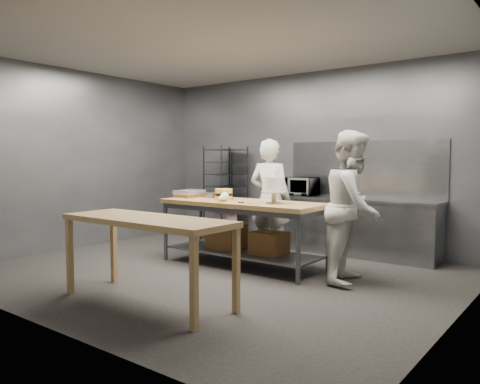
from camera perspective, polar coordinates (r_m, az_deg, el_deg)
The scene contains 16 objects.
ground at distance 6.35m, azimuth -2.93°, elevation -9.71°, with size 6.00×6.00×0.00m, color black.
back_wall at distance 8.23m, azimuth 8.42°, elevation 3.93°, with size 6.00×0.04×3.00m, color #4C4F54.
work_table at distance 6.61m, azimuth 0.34°, elevation -4.10°, with size 2.40×0.90×0.92m.
near_counter at distance 4.98m, azimuth -11.31°, elevation -4.05°, with size 2.00×0.70×0.90m.
back_counter at distance 7.57m, azimuth 13.80°, elevation -4.10°, with size 2.60×0.60×0.90m.
splashback_panel at distance 7.77m, azimuth 14.80°, elevation 2.74°, with size 2.60×0.02×0.90m, color slate.
speed_rack at distance 8.79m, azimuth -1.77°, elevation -0.23°, with size 0.74×0.77×1.75m.
chef_behind at distance 7.11m, azimuth 3.68°, elevation -0.83°, with size 0.66×0.43×1.81m, color silver.
chef_right at distance 5.87m, azimuth 13.62°, elevation -1.74°, with size 0.90×0.70×1.85m, color silver.
microwave at distance 7.95m, azimuth 7.41°, elevation 0.70°, with size 0.54×0.37×0.30m, color black.
frosted_cake_stand at distance 6.20m, azimuth 4.14°, elevation 0.62°, with size 0.34×0.34×0.35m.
layer_cake at distance 6.74m, azimuth -2.00°, elevation -0.29°, with size 0.25×0.25×0.16m.
cake_pans at distance 7.19m, azimuth -3.82°, elevation -0.36°, with size 0.84×0.31×0.07m.
piping_bag at distance 6.41m, azimuth -2.27°, elevation -0.69°, with size 0.12×0.12×0.38m, color white.
offset_spatula at distance 6.20m, azimuth 0.78°, elevation -1.36°, with size 0.37×0.02×0.02m.
pastry_clamshells at distance 7.27m, azimuth -6.19°, elevation -0.18°, with size 0.33×0.44×0.11m.
Camera 1 is at (4.00, -4.69, 1.50)m, focal length 35.00 mm.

